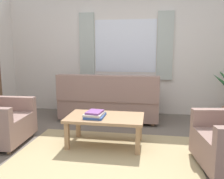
{
  "coord_description": "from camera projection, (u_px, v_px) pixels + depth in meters",
  "views": [
    {
      "loc": [
        0.57,
        -2.98,
        1.41
      ],
      "look_at": [
        -0.04,
        0.7,
        0.77
      ],
      "focal_mm": 38.62,
      "sensor_mm": 36.0,
      "label": 1
    }
  ],
  "objects": [
    {
      "name": "wall_back",
      "position": [
        125.0,
        53.0,
        5.21
      ],
      "size": [
        5.32,
        0.12,
        2.6
      ],
      "primitive_type": "cube",
      "color": "silver",
      "rests_on": "ground_plane"
    },
    {
      "name": "coffee_table",
      "position": [
        105.0,
        120.0,
        3.48
      ],
      "size": [
        1.1,
        0.64,
        0.44
      ],
      "color": "#A87F56",
      "rests_on": "ground_plane"
    },
    {
      "name": "area_rug",
      "position": [
        106.0,
        154.0,
        3.23
      ],
      "size": [
        2.38,
        1.64,
        0.01
      ],
      "primitive_type": "cube",
      "color": "tan",
      "rests_on": "ground_plane"
    },
    {
      "name": "book_stack_on_table",
      "position": [
        95.0,
        114.0,
        3.42
      ],
      "size": [
        0.28,
        0.34,
        0.09
      ],
      "color": "#335199",
      "rests_on": "coffee_table"
    },
    {
      "name": "couch",
      "position": [
        109.0,
        102.0,
        4.72
      ],
      "size": [
        1.9,
        0.82,
        0.92
      ],
      "rotation": [
        0.0,
        0.0,
        3.14
      ],
      "color": "gray",
      "rests_on": "ground_plane"
    },
    {
      "name": "ground_plane",
      "position": [
        106.0,
        155.0,
        3.23
      ],
      "size": [
        6.24,
        6.24,
        0.0
      ],
      "primitive_type": "plane",
      "color": "#6B6056"
    },
    {
      "name": "window_with_curtains",
      "position": [
        125.0,
        46.0,
        5.1
      ],
      "size": [
        1.98,
        0.07,
        1.4
      ],
      "color": "white"
    }
  ]
}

